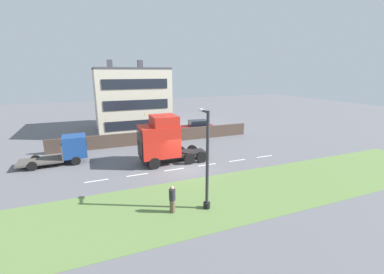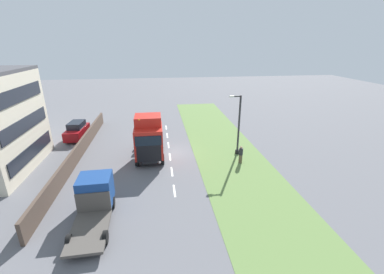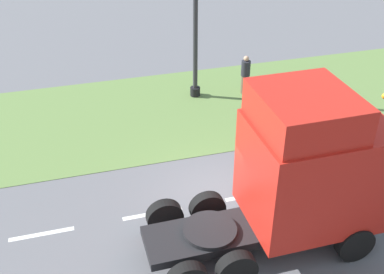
{
  "view_description": "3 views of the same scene",
  "coord_description": "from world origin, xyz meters",
  "px_view_note": "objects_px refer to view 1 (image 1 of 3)",
  "views": [
    {
      "loc": [
        -20.1,
        7.31,
        8.3
      ],
      "look_at": [
        -0.52,
        -0.58,
        2.93
      ],
      "focal_mm": 24.0,
      "sensor_mm": 36.0,
      "label": 1
    },
    {
      "loc": [
        0.96,
        24.74,
        11.01
      ],
      "look_at": [
        -2.15,
        1.75,
        2.36
      ],
      "focal_mm": 24.0,
      "sensor_mm": 36.0,
      "label": 2
    },
    {
      "loc": [
        10.81,
        -4.13,
        9.58
      ],
      "look_at": [
        -1.25,
        -0.73,
        1.68
      ],
      "focal_mm": 45.0,
      "sensor_mm": 36.0,
      "label": 3
    }
  ],
  "objects_px": {
    "lamp_post": "(207,167)",
    "pedestrian": "(172,200)",
    "lorry_cab": "(162,140)",
    "flatbed_truck": "(69,149)",
    "parked_car": "(197,128)"
  },
  "relations": [
    {
      "from": "lamp_post",
      "to": "pedestrian",
      "type": "distance_m",
      "value": 2.86
    },
    {
      "from": "lorry_cab",
      "to": "flatbed_truck",
      "type": "distance_m",
      "value": 8.77
    },
    {
      "from": "lorry_cab",
      "to": "lamp_post",
      "type": "relative_size",
      "value": 1.03
    },
    {
      "from": "lorry_cab",
      "to": "parked_car",
      "type": "height_order",
      "value": "lorry_cab"
    },
    {
      "from": "parked_car",
      "to": "lamp_post",
      "type": "xyz_separation_m",
      "value": [
        -17.68,
        6.94,
        1.73
      ]
    },
    {
      "from": "flatbed_truck",
      "to": "lamp_post",
      "type": "bearing_deg",
      "value": 32.25
    },
    {
      "from": "flatbed_truck",
      "to": "lamp_post",
      "type": "distance_m",
      "value": 14.99
    },
    {
      "from": "parked_car",
      "to": "flatbed_truck",
      "type": "bearing_deg",
      "value": 112.71
    },
    {
      "from": "parked_car",
      "to": "pedestrian",
      "type": "xyz_separation_m",
      "value": [
        -17.4,
        9.07,
        -0.15
      ]
    },
    {
      "from": "flatbed_truck",
      "to": "parked_car",
      "type": "relative_size",
      "value": 1.33
    },
    {
      "from": "lorry_cab",
      "to": "parked_car",
      "type": "xyz_separation_m",
      "value": [
        8.76,
        -7.29,
        -1.25
      ]
    },
    {
      "from": "flatbed_truck",
      "to": "parked_car",
      "type": "bearing_deg",
      "value": 107.34
    },
    {
      "from": "lorry_cab",
      "to": "flatbed_truck",
      "type": "height_order",
      "value": "lorry_cab"
    },
    {
      "from": "lorry_cab",
      "to": "flatbed_truck",
      "type": "relative_size",
      "value": 1.08
    },
    {
      "from": "lorry_cab",
      "to": "parked_car",
      "type": "relative_size",
      "value": 1.43
    }
  ]
}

